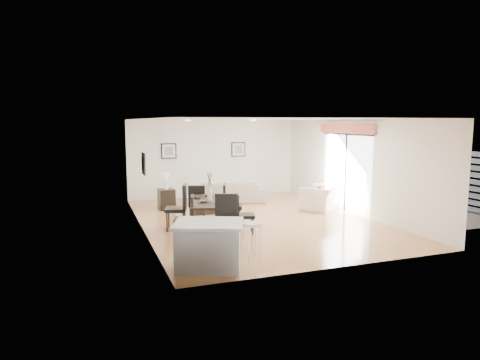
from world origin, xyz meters
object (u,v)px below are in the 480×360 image
object	(u,v)px
dining_chair_wfar	(180,204)
armchair	(321,198)
dining_chair_head	(226,216)
coffee_table	(208,206)
dining_chair_efar	(229,202)
kitchen_island	(209,245)
dining_table	(210,203)
sofa	(229,192)
bar_stool	(252,229)
dining_chair_wnear	(188,215)
dining_chair_foot	(197,201)
side_table	(166,199)
dining_chair_enear	(242,211)

from	to	relation	value
dining_chair_wfar	armchair	bearing A→B (deg)	118.22
dining_chair_head	coffee_table	distance (m)	3.32
dining_chair_efar	kitchen_island	bearing A→B (deg)	174.93
dining_table	dining_chair_head	xyz separation A→B (m)	(0.04, -1.14, -0.08)
sofa	bar_stool	world-z (taller)	bar_stool
dining_chair_wnear	dining_chair_wfar	xyz separation A→B (m)	(0.01, 0.91, 0.07)
dining_table	dining_chair_foot	world-z (taller)	dining_chair_foot
dining_chair_wfar	kitchen_island	distance (m)	2.95
dining_chair_wnear	coffee_table	bearing A→B (deg)	170.03
sofa	dining_chair_head	world-z (taller)	dining_chair_head
dining_chair_wnear	side_table	xyz separation A→B (m)	(0.13, 3.45, -0.24)
dining_chair_efar	dining_chair_foot	xyz separation A→B (m)	(-0.68, 0.66, -0.04)
armchair	dining_chair_head	size ratio (longest dim) A/B	1.01
dining_table	dining_chair_foot	distance (m)	1.15
dining_chair_efar	dining_chair_foot	world-z (taller)	dining_chair_efar
armchair	dining_chair_wfar	bearing A→B (deg)	-25.14
dining_chair_wnear	coffee_table	distance (m)	2.89
dining_chair_wfar	dining_chair_foot	world-z (taller)	dining_chair_wfar
dining_chair_wfar	dining_table	bearing A→B (deg)	73.07
dining_chair_enear	kitchen_island	bearing A→B (deg)	161.58
dining_chair_efar	coffee_table	world-z (taller)	dining_chair_efar
dining_chair_efar	dining_chair_head	bearing A→B (deg)	178.99
sofa	dining_chair_foot	world-z (taller)	dining_chair_foot
dining_chair_enear	dining_chair_foot	bearing A→B (deg)	38.76
dining_chair_head	side_table	size ratio (longest dim) A/B	1.75
kitchen_island	armchair	bearing A→B (deg)	61.95
bar_stool	dining_table	bearing A→B (deg)	92.54
armchair	dining_chair_efar	size ratio (longest dim) A/B	1.04
dining_chair_enear	kitchen_island	size ratio (longest dim) A/B	0.64
dining_chair_foot	dining_chair_efar	bearing A→B (deg)	155.29
armchair	sofa	bearing A→B (deg)	-80.31
sofa	dining_chair_foot	size ratio (longest dim) A/B	2.37
dining_chair_foot	sofa	bearing A→B (deg)	-106.18
dining_chair_efar	dining_chair_foot	size ratio (longest dim) A/B	1.08
armchair	dining_chair_head	world-z (taller)	dining_chair_head
coffee_table	kitchen_island	distance (m)	4.81
armchair	side_table	distance (m)	4.66
sofa	dining_chair_efar	size ratio (longest dim) A/B	2.20
dining_chair_wnear	dining_chair_enear	size ratio (longest dim) A/B	1.04
dining_chair_wnear	dining_chair_efar	size ratio (longest dim) A/B	0.94
armchair	dining_chair_wnear	size ratio (longest dim) A/B	1.11
coffee_table	dining_chair_wnear	bearing A→B (deg)	-118.62
coffee_table	dining_chair_foot	bearing A→B (deg)	-124.62
dining_chair_wnear	bar_stool	xyz separation A→B (m)	(0.76, -2.03, 0.10)
dining_chair_head	bar_stool	bearing A→B (deg)	-64.84
coffee_table	bar_stool	distance (m)	4.67
armchair	dining_table	xyz separation A→B (m)	(-3.84, -1.33, 0.33)
side_table	armchair	bearing A→B (deg)	-20.67
dining_table	coffee_table	distance (m)	2.25
kitchen_island	sofa	bearing A→B (deg)	90.42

